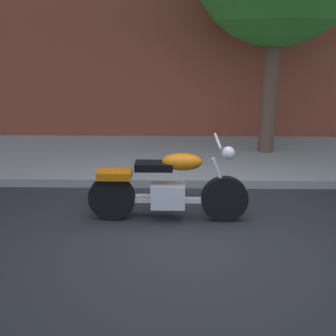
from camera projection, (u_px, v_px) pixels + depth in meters
ground_plane at (190, 239)px, 4.77m from camera, size 60.00×60.00×0.00m
sidewalk at (185, 157)px, 7.75m from camera, size 21.93×2.99×0.14m
motorcycle at (168, 188)px, 5.12m from camera, size 2.09×0.70×1.11m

